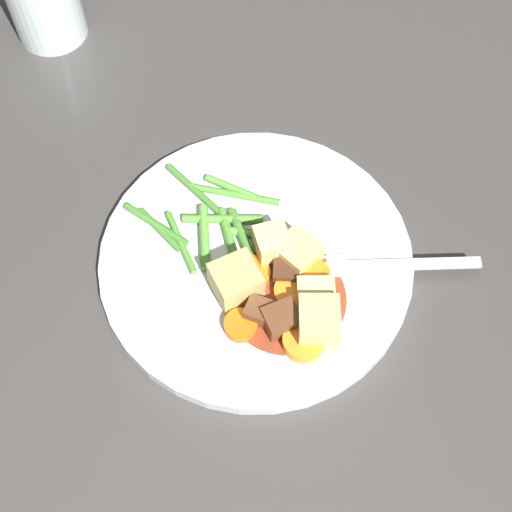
# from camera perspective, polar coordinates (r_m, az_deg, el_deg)

# --- Properties ---
(ground_plane) EXTENTS (3.00, 3.00, 0.00)m
(ground_plane) POSITION_cam_1_polar(r_m,az_deg,el_deg) (0.63, -0.00, -0.65)
(ground_plane) COLOR #423F3D
(dinner_plate) EXTENTS (0.27, 0.27, 0.01)m
(dinner_plate) POSITION_cam_1_polar(r_m,az_deg,el_deg) (0.62, -0.00, -0.33)
(dinner_plate) COLOR white
(dinner_plate) RESTS_ON ground_plane
(stew_sauce) EXTENTS (0.10, 0.10, 0.00)m
(stew_sauce) POSITION_cam_1_polar(r_m,az_deg,el_deg) (0.59, 2.45, -3.44)
(stew_sauce) COLOR #93381E
(stew_sauce) RESTS_ON dinner_plate
(carrot_slice_0) EXTENTS (0.04, 0.04, 0.01)m
(carrot_slice_0) POSITION_cam_1_polar(r_m,az_deg,el_deg) (0.59, 3.12, -2.92)
(carrot_slice_0) COLOR orange
(carrot_slice_0) RESTS_ON dinner_plate
(carrot_slice_1) EXTENTS (0.04, 0.04, 0.01)m
(carrot_slice_1) POSITION_cam_1_polar(r_m,az_deg,el_deg) (0.57, 3.85, -6.88)
(carrot_slice_1) COLOR orange
(carrot_slice_1) RESTS_ON dinner_plate
(carrot_slice_2) EXTENTS (0.03, 0.03, 0.01)m
(carrot_slice_2) POSITION_cam_1_polar(r_m,az_deg,el_deg) (0.58, -1.23, -5.62)
(carrot_slice_2) COLOR orange
(carrot_slice_2) RESTS_ON dinner_plate
(carrot_slice_3) EXTENTS (0.03, 0.03, 0.01)m
(carrot_slice_3) POSITION_cam_1_polar(r_m,az_deg,el_deg) (0.60, 4.81, -1.61)
(carrot_slice_3) COLOR orange
(carrot_slice_3) RESTS_ON dinner_plate
(carrot_slice_4) EXTENTS (0.04, 0.04, 0.01)m
(carrot_slice_4) POSITION_cam_1_polar(r_m,az_deg,el_deg) (0.60, -0.45, -1.47)
(carrot_slice_4) COLOR orange
(carrot_slice_4) RESTS_ON dinner_plate
(potato_chunk_0) EXTENTS (0.04, 0.04, 0.03)m
(potato_chunk_0) POSITION_cam_1_polar(r_m,az_deg,el_deg) (0.58, -1.63, -2.05)
(potato_chunk_0) COLOR #DBBC6B
(potato_chunk_0) RESTS_ON dinner_plate
(potato_chunk_1) EXTENTS (0.04, 0.04, 0.03)m
(potato_chunk_1) POSITION_cam_1_polar(r_m,az_deg,el_deg) (0.60, 1.31, 0.94)
(potato_chunk_1) COLOR #EAD68C
(potato_chunk_1) RESTS_ON dinner_plate
(potato_chunk_2) EXTENTS (0.04, 0.04, 0.02)m
(potato_chunk_2) POSITION_cam_1_polar(r_m,az_deg,el_deg) (0.58, 4.83, -3.40)
(potato_chunk_2) COLOR #EAD68C
(potato_chunk_2) RESTS_ON dinner_plate
(potato_chunk_3) EXTENTS (0.04, 0.04, 0.02)m
(potato_chunk_3) POSITION_cam_1_polar(r_m,az_deg,el_deg) (0.60, 3.37, 0.25)
(potato_chunk_3) COLOR #E5CC7A
(potato_chunk_3) RESTS_ON dinner_plate
(potato_chunk_4) EXTENTS (0.05, 0.05, 0.03)m
(potato_chunk_4) POSITION_cam_1_polar(r_m,az_deg,el_deg) (0.57, 5.07, -5.36)
(potato_chunk_4) COLOR #E5CC7A
(potato_chunk_4) RESTS_ON dinner_plate
(meat_chunk_0) EXTENTS (0.03, 0.03, 0.02)m
(meat_chunk_0) POSITION_cam_1_polar(r_m,az_deg,el_deg) (0.57, 2.05, -5.17)
(meat_chunk_0) COLOR brown
(meat_chunk_0) RESTS_ON dinner_plate
(meat_chunk_1) EXTENTS (0.03, 0.03, 0.02)m
(meat_chunk_1) POSITION_cam_1_polar(r_m,az_deg,el_deg) (0.60, 2.42, -1.21)
(meat_chunk_1) COLOR #4C2B19
(meat_chunk_1) RESTS_ON dinner_plate
(meat_chunk_2) EXTENTS (0.03, 0.03, 0.02)m
(meat_chunk_2) POSITION_cam_1_polar(r_m,az_deg,el_deg) (0.58, 0.27, -4.56)
(meat_chunk_2) COLOR brown
(meat_chunk_2) RESTS_ON dinner_plate
(green_bean_0) EXTENTS (0.08, 0.01, 0.01)m
(green_bean_0) POSITION_cam_1_polar(r_m,az_deg,el_deg) (0.65, -5.14, 5.06)
(green_bean_0) COLOR #4C8E33
(green_bean_0) RESTS_ON dinner_plate
(green_bean_1) EXTENTS (0.05, 0.01, 0.01)m
(green_bean_1) POSITION_cam_1_polar(r_m,az_deg,el_deg) (0.63, -7.77, 2.11)
(green_bean_1) COLOR #4C8E33
(green_bean_1) RESTS_ON dinner_plate
(green_bean_2) EXTENTS (0.07, 0.03, 0.01)m
(green_bean_2) POSITION_cam_1_polar(r_m,az_deg,el_deg) (0.63, -8.06, 2.53)
(green_bean_2) COLOR #4C8E33
(green_bean_2) RESTS_ON dinner_plate
(green_bean_3) EXTENTS (0.06, 0.02, 0.01)m
(green_bean_3) POSITION_cam_1_polar(r_m,az_deg,el_deg) (0.62, -6.10, 1.12)
(green_bean_3) COLOR #599E38
(green_bean_3) RESTS_ON dinner_plate
(green_bean_4) EXTENTS (0.04, 0.04, 0.01)m
(green_bean_4) POSITION_cam_1_polar(r_m,az_deg,el_deg) (0.62, 0.19, 1.77)
(green_bean_4) COLOR #66AD42
(green_bean_4) RESTS_ON dinner_plate
(green_bean_5) EXTENTS (0.05, 0.06, 0.01)m
(green_bean_5) POSITION_cam_1_polar(r_m,az_deg,el_deg) (0.63, -2.86, 2.89)
(green_bean_5) COLOR #599E38
(green_bean_5) RESTS_ON dinner_plate
(green_bean_6) EXTENTS (0.07, 0.03, 0.01)m
(green_bean_6) POSITION_cam_1_polar(r_m,az_deg,el_deg) (0.62, -0.69, 1.40)
(green_bean_6) COLOR #4C8E33
(green_bean_6) RESTS_ON dinner_plate
(green_bean_7) EXTENTS (0.05, 0.03, 0.01)m
(green_bean_7) POSITION_cam_1_polar(r_m,az_deg,el_deg) (0.65, -2.02, 5.54)
(green_bean_7) COLOR #66AD42
(green_bean_7) RESTS_ON dinner_plate
(green_bean_8) EXTENTS (0.05, 0.03, 0.01)m
(green_bean_8) POSITION_cam_1_polar(r_m,az_deg,el_deg) (0.62, -2.27, 1.81)
(green_bean_8) COLOR #599E38
(green_bean_8) RESTS_ON dinner_plate
(green_bean_9) EXTENTS (0.06, 0.04, 0.01)m
(green_bean_9) POSITION_cam_1_polar(r_m,az_deg,el_deg) (0.62, -4.20, 1.52)
(green_bean_9) COLOR #66AD42
(green_bean_9) RESTS_ON dinner_plate
(green_bean_10) EXTENTS (0.07, 0.06, 0.01)m
(green_bean_10) POSITION_cam_1_polar(r_m,az_deg,el_deg) (0.64, -1.75, 4.99)
(green_bean_10) COLOR #599E38
(green_bean_10) RESTS_ON dinner_plate
(fork) EXTENTS (0.12, 0.15, 0.00)m
(fork) POSITION_cam_1_polar(r_m,az_deg,el_deg) (0.62, 9.38, -0.75)
(fork) COLOR silver
(fork) RESTS_ON dinner_plate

